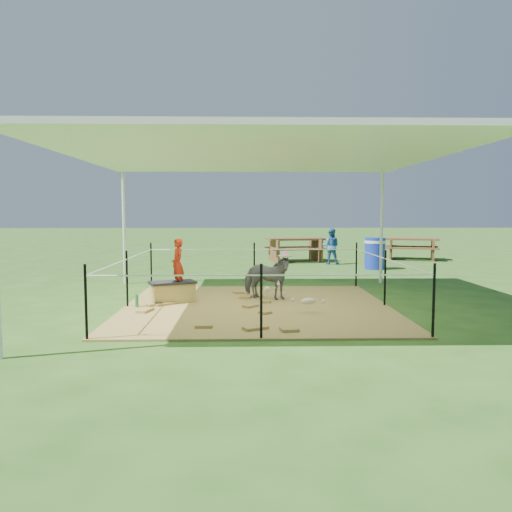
{
  "coord_description": "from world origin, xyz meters",
  "views": [
    {
      "loc": [
        -0.22,
        -8.61,
        1.66
      ],
      "look_at": [
        0.0,
        0.6,
        0.85
      ],
      "focal_mm": 35.0,
      "sensor_mm": 36.0,
      "label": 1
    }
  ],
  "objects_px": {
    "straw_bale": "(173,293)",
    "distant_person": "(331,246)",
    "pony": "(266,277)",
    "foal": "(308,299)",
    "green_bottle": "(137,301)",
    "trash_barrel": "(375,253)",
    "woman": "(178,258)",
    "picnic_table_near": "(295,250)",
    "picnic_table_far": "(412,249)"
  },
  "relations": [
    {
      "from": "woman",
      "to": "straw_bale",
      "type": "bearing_deg",
      "value": -113.47
    },
    {
      "from": "picnic_table_near",
      "to": "picnic_table_far",
      "type": "height_order",
      "value": "picnic_table_near"
    },
    {
      "from": "straw_bale",
      "to": "distant_person",
      "type": "bearing_deg",
      "value": 59.31
    },
    {
      "from": "green_bottle",
      "to": "straw_bale",
      "type": "bearing_deg",
      "value": 39.29
    },
    {
      "from": "woman",
      "to": "picnic_table_far",
      "type": "xyz_separation_m",
      "value": [
        7.11,
        8.4,
        -0.45
      ]
    },
    {
      "from": "green_bottle",
      "to": "distant_person",
      "type": "height_order",
      "value": "distant_person"
    },
    {
      "from": "distant_person",
      "to": "trash_barrel",
      "type": "bearing_deg",
      "value": 141.04
    },
    {
      "from": "trash_barrel",
      "to": "picnic_table_near",
      "type": "height_order",
      "value": "trash_barrel"
    },
    {
      "from": "trash_barrel",
      "to": "pony",
      "type": "bearing_deg",
      "value": -123.36
    },
    {
      "from": "woman",
      "to": "foal",
      "type": "relative_size",
      "value": 1.14
    },
    {
      "from": "pony",
      "to": "picnic_table_far",
      "type": "xyz_separation_m",
      "value": [
        5.49,
        8.14,
        -0.07
      ]
    },
    {
      "from": "straw_bale",
      "to": "trash_barrel",
      "type": "height_order",
      "value": "trash_barrel"
    },
    {
      "from": "woman",
      "to": "trash_barrel",
      "type": "height_order",
      "value": "woman"
    },
    {
      "from": "woman",
      "to": "trash_barrel",
      "type": "xyz_separation_m",
      "value": [
        5.02,
        5.45,
        -0.37
      ]
    },
    {
      "from": "trash_barrel",
      "to": "woman",
      "type": "bearing_deg",
      "value": -132.69
    },
    {
      "from": "woman",
      "to": "pony",
      "type": "distance_m",
      "value": 1.68
    },
    {
      "from": "straw_bale",
      "to": "woman",
      "type": "height_order",
      "value": "woman"
    },
    {
      "from": "pony",
      "to": "distant_person",
      "type": "relative_size",
      "value": 0.85
    },
    {
      "from": "green_bottle",
      "to": "distant_person",
      "type": "distance_m",
      "value": 8.68
    },
    {
      "from": "trash_barrel",
      "to": "picnic_table_far",
      "type": "distance_m",
      "value": 3.62
    },
    {
      "from": "trash_barrel",
      "to": "distant_person",
      "type": "xyz_separation_m",
      "value": [
        -1.04,
        1.43,
        0.11
      ]
    },
    {
      "from": "foal",
      "to": "distant_person",
      "type": "distance_m",
      "value": 8.11
    },
    {
      "from": "foal",
      "to": "woman",
      "type": "bearing_deg",
      "value": 131.88
    },
    {
      "from": "green_bottle",
      "to": "pony",
      "type": "bearing_deg",
      "value": 17.57
    },
    {
      "from": "pony",
      "to": "straw_bale",
      "type": "bearing_deg",
      "value": 123.81
    },
    {
      "from": "foal",
      "to": "picnic_table_far",
      "type": "xyz_separation_m",
      "value": [
        4.87,
        9.45,
        0.12
      ]
    },
    {
      "from": "woman",
      "to": "green_bottle",
      "type": "distance_m",
      "value": 1.05
    },
    {
      "from": "woman",
      "to": "foal",
      "type": "xyz_separation_m",
      "value": [
        2.24,
        -1.04,
        -0.58
      ]
    },
    {
      "from": "woman",
      "to": "pony",
      "type": "xyz_separation_m",
      "value": [
        1.61,
        0.27,
        -0.39
      ]
    },
    {
      "from": "straw_bale",
      "to": "distant_person",
      "type": "xyz_separation_m",
      "value": [
        4.08,
        6.88,
        0.37
      ]
    },
    {
      "from": "woman",
      "to": "distant_person",
      "type": "height_order",
      "value": "woman"
    },
    {
      "from": "pony",
      "to": "distant_person",
      "type": "height_order",
      "value": "distant_person"
    },
    {
      "from": "pony",
      "to": "trash_barrel",
      "type": "bearing_deg",
      "value": -8.41
    },
    {
      "from": "pony",
      "to": "foal",
      "type": "relative_size",
      "value": 1.22
    },
    {
      "from": "pony",
      "to": "picnic_table_near",
      "type": "relative_size",
      "value": 0.52
    },
    {
      "from": "green_bottle",
      "to": "woman",
      "type": "bearing_deg",
      "value": 34.7
    },
    {
      "from": "green_bottle",
      "to": "foal",
      "type": "distance_m",
      "value": 2.95
    },
    {
      "from": "woman",
      "to": "foal",
      "type": "height_order",
      "value": "woman"
    },
    {
      "from": "foal",
      "to": "distant_person",
      "type": "relative_size",
      "value": 0.7
    },
    {
      "from": "woman",
      "to": "trash_barrel",
      "type": "distance_m",
      "value": 7.42
    },
    {
      "from": "green_bottle",
      "to": "distant_person",
      "type": "bearing_deg",
      "value": 57.7
    },
    {
      "from": "woman",
      "to": "green_bottle",
      "type": "height_order",
      "value": "woman"
    },
    {
      "from": "pony",
      "to": "picnic_table_near",
      "type": "xyz_separation_m",
      "value": [
        1.32,
        7.56,
        -0.05
      ]
    },
    {
      "from": "straw_bale",
      "to": "woman",
      "type": "bearing_deg",
      "value": 0.0
    },
    {
      "from": "green_bottle",
      "to": "foal",
      "type": "height_order",
      "value": "foal"
    },
    {
      "from": "pony",
      "to": "trash_barrel",
      "type": "xyz_separation_m",
      "value": [
        3.41,
        5.18,
        0.02
      ]
    },
    {
      "from": "straw_bale",
      "to": "pony",
      "type": "bearing_deg",
      "value": 8.85
    },
    {
      "from": "straw_bale",
      "to": "trash_barrel",
      "type": "relative_size",
      "value": 0.83
    },
    {
      "from": "woman",
      "to": "picnic_table_near",
      "type": "xyz_separation_m",
      "value": [
        2.93,
        7.82,
        -0.44
      ]
    },
    {
      "from": "green_bottle",
      "to": "distant_person",
      "type": "xyz_separation_m",
      "value": [
        4.63,
        7.33,
        0.44
      ]
    }
  ]
}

